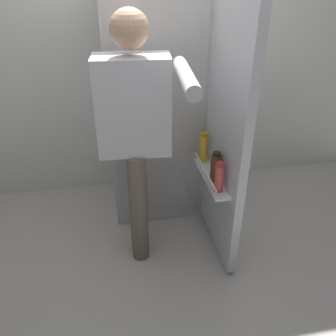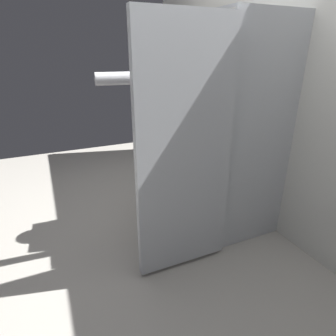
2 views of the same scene
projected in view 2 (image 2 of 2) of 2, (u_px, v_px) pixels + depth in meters
ground_plane at (172, 233)px, 2.47m from camera, size 5.41×5.41×0.00m
kitchen_wall at (273, 82)px, 2.34m from camera, size 4.40×0.10×2.49m
refrigerator at (230, 132)px, 2.30m from camera, size 0.74×1.29×1.74m
person at (158, 120)px, 2.23m from camera, size 0.54×0.76×1.63m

